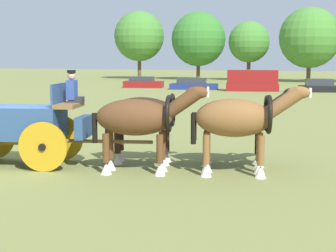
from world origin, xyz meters
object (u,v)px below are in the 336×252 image
(parked_vehicle_b, at_px, (193,84))
(parked_vehicle_d, at_px, (320,86))
(draft_horse_lead_off, at_px, (239,120))
(draft_horse_rear_off, at_px, (139,120))
(parked_vehicle_a, at_px, (143,83))
(draft_horse_rear_near, at_px, (147,115))
(draft_horse_lead_near, at_px, (238,118))
(show_wagon, at_px, (21,124))
(parked_vehicle_c, at_px, (252,81))

(parked_vehicle_b, height_order, parked_vehicle_d, parked_vehicle_d)
(draft_horse_lead_off, relative_size, parked_vehicle_b, 0.61)
(draft_horse_rear_off, relative_size, parked_vehicle_a, 0.71)
(draft_horse_rear_off, bearing_deg, draft_horse_rear_near, 104.40)
(draft_horse_lead_near, relative_size, parked_vehicle_d, 0.74)
(draft_horse_rear_near, xyz_separation_m, parked_vehicle_b, (-9.93, 34.52, -0.93))
(draft_horse_rear_off, xyz_separation_m, parked_vehicle_d, (1.56, 36.15, -0.94))
(draft_horse_rear_near, distance_m, draft_horse_lead_off, 2.90)
(draft_horse_lead_off, distance_m, parked_vehicle_d, 35.52)
(draft_horse_lead_off, height_order, parked_vehicle_d, draft_horse_lead_off)
(draft_horse_rear_off, height_order, draft_horse_lead_off, draft_horse_lead_off)
(show_wagon, height_order, draft_horse_lead_off, show_wagon)
(show_wagon, distance_m, parked_vehicle_d, 36.77)
(draft_horse_rear_off, distance_m, parked_vehicle_a, 39.95)
(parked_vehicle_a, relative_size, parked_vehicle_d, 1.02)
(draft_horse_lead_near, relative_size, parked_vehicle_b, 0.63)
(draft_horse_lead_off, xyz_separation_m, parked_vehicle_d, (-0.95, 35.49, -0.95))
(show_wagon, height_order, draft_horse_rear_near, show_wagon)
(show_wagon, relative_size, draft_horse_rear_near, 1.93)
(show_wagon, xyz_separation_m, draft_horse_rear_near, (3.22, 1.51, 0.23))
(show_wagon, xyz_separation_m, draft_horse_rear_off, (3.54, 0.25, 0.26))
(draft_horse_rear_near, relative_size, draft_horse_rear_off, 0.97)
(draft_horse_rear_near, height_order, draft_horse_lead_off, draft_horse_lead_off)
(show_wagon, distance_m, draft_horse_rear_near, 3.57)
(parked_vehicle_b, relative_size, parked_vehicle_d, 1.17)
(draft_horse_lead_near, distance_m, parked_vehicle_a, 39.16)
(show_wagon, relative_size, parked_vehicle_b, 1.16)
(draft_horse_rear_off, bearing_deg, show_wagon, -175.91)
(draft_horse_lead_near, bearing_deg, parked_vehicle_b, 110.16)
(draft_horse_lead_near, relative_size, parked_vehicle_c, 0.61)
(parked_vehicle_c, bearing_deg, parked_vehicle_a, 172.85)
(draft_horse_rear_near, height_order, parked_vehicle_d, draft_horse_rear_near)
(parked_vehicle_b, bearing_deg, parked_vehicle_a, 171.41)
(parked_vehicle_b, xyz_separation_m, parked_vehicle_c, (5.86, -0.59, 0.46))
(draft_horse_rear_near, relative_size, parked_vehicle_a, 0.69)
(draft_horse_rear_near, xyz_separation_m, draft_horse_lead_off, (2.84, -0.60, 0.05))
(parked_vehicle_c, bearing_deg, parked_vehicle_d, 9.18)
(draft_horse_rear_near, distance_m, draft_horse_rear_off, 1.30)
(draft_horse_rear_off, relative_size, parked_vehicle_b, 0.62)
(parked_vehicle_c, height_order, parked_vehicle_d, parked_vehicle_c)
(show_wagon, distance_m, draft_horse_lead_near, 6.13)
(show_wagon, bearing_deg, draft_horse_rear_off, 4.09)
(parked_vehicle_a, bearing_deg, parked_vehicle_c, -7.15)
(draft_horse_rear_off, distance_m, draft_horse_lead_off, 2.60)
(draft_horse_rear_off, distance_m, parked_vehicle_d, 36.20)
(show_wagon, xyz_separation_m, parked_vehicle_a, (-12.36, 36.89, -0.69))
(show_wagon, distance_m, draft_horse_lead_off, 6.13)
(draft_horse_rear_near, height_order, draft_horse_rear_off, draft_horse_rear_off)
(draft_horse_lead_near, bearing_deg, parked_vehicle_d, 91.03)
(parked_vehicle_a, bearing_deg, draft_horse_rear_off, -66.54)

